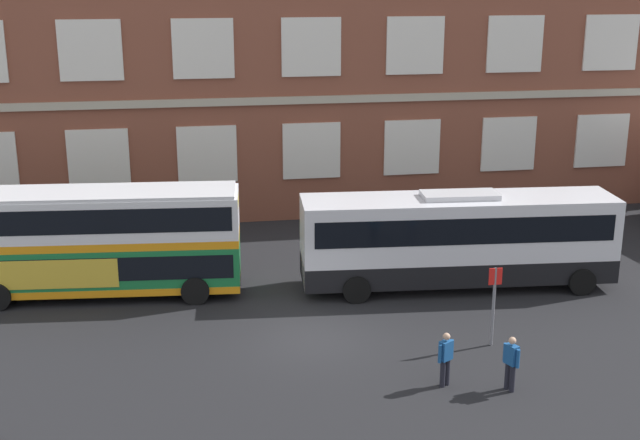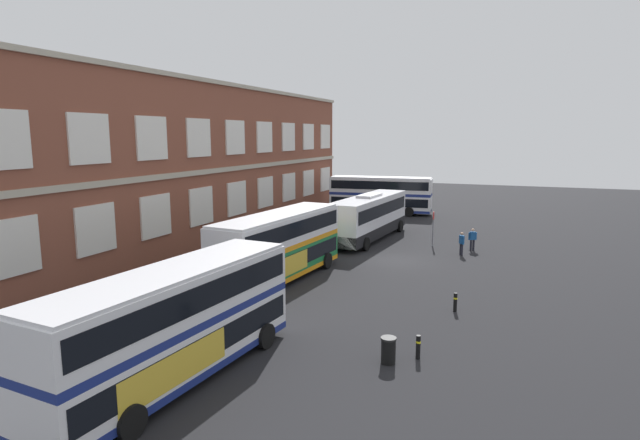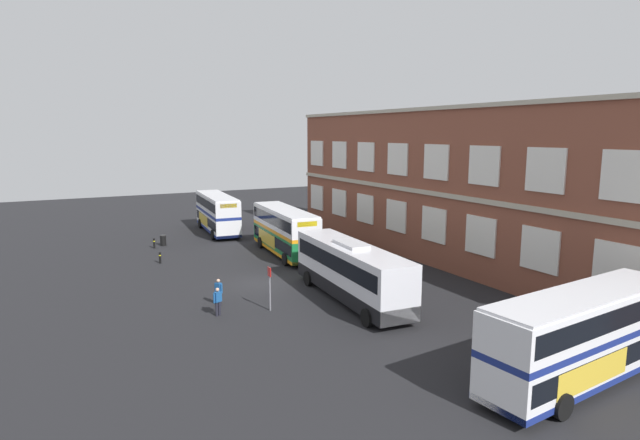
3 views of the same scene
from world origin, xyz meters
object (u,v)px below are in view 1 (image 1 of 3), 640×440
object	(u,v)px
double_decker_middle	(92,241)
bus_stand_flag	(494,299)
touring_coach	(458,240)
waiting_passenger	(446,357)
second_passenger	(511,361)

from	to	relation	value
double_decker_middle	bus_stand_flag	size ratio (longest dim) A/B	4.14
touring_coach	waiting_passenger	distance (m)	8.41
double_decker_middle	bus_stand_flag	distance (m)	14.92
waiting_passenger	second_passenger	distance (m)	1.89
touring_coach	second_passenger	size ratio (longest dim) A/B	7.15
second_passenger	bus_stand_flag	distance (m)	3.19
waiting_passenger	bus_stand_flag	distance (m)	3.50
touring_coach	waiting_passenger	size ratio (longest dim) A/B	7.15
waiting_passenger	second_passenger	bearing A→B (deg)	-18.30
touring_coach	second_passenger	distance (m)	8.55
waiting_passenger	touring_coach	bearing A→B (deg)	69.42
second_passenger	waiting_passenger	bearing A→B (deg)	161.70
touring_coach	bus_stand_flag	size ratio (longest dim) A/B	4.50
double_decker_middle	waiting_passenger	size ratio (longest dim) A/B	6.58
double_decker_middle	second_passenger	bearing A→B (deg)	-38.09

